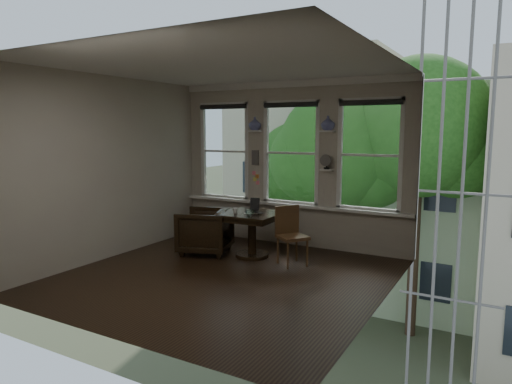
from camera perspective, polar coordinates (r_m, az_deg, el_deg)
The scene contains 25 objects.
ground at distance 6.79m, azimuth -3.81°, elevation -10.48°, with size 4.50×4.50×0.00m, color black.
ceiling at distance 6.50m, azimuth -4.06°, elevation 15.49°, with size 4.50×4.50×0.00m, color silver.
wall_back at distance 8.44m, azimuth 4.48°, elevation 3.52°, with size 4.50×4.50×0.00m, color beige.
wall_front at distance 4.77m, azimuth -18.91°, elevation -0.20°, with size 4.50×4.50×0.00m, color beige.
wall_left at distance 7.93m, azimuth -17.67°, elevation 2.90°, with size 4.50×4.50×0.00m, color beige.
wall_right at distance 5.58m, azimuth 15.79°, elevation 1.03°, with size 4.50×4.50×0.00m, color beige.
window_left at distance 9.13m, azimuth -3.81°, elevation 5.11°, with size 1.10×0.12×1.90m, color white, non-canonical shape.
window_center at distance 8.43m, azimuth 4.50°, elevation 4.88°, with size 1.10×0.12×1.90m, color white, non-canonical shape.
window_right at distance 7.93m, azimuth 14.08°, elevation 4.48°, with size 1.10×0.12×1.90m, color white, non-canonical shape.
shelf_left at distance 8.66m, azimuth -0.15°, elevation 7.63°, with size 0.26×0.16×0.03m, color white.
shelf_right at distance 8.05m, azimuth 8.96°, elevation 7.51°, with size 0.26×0.16×0.03m, color white.
intercom at distance 8.70m, azimuth -0.05°, elevation 4.33°, with size 0.14×0.06×0.28m, color #59544F.
sticky_notes at distance 8.74m, azimuth -0.03°, elevation 2.04°, with size 0.16×0.01×0.24m, color pink, non-canonical shape.
desk_fan at distance 8.05m, azimuth 8.82°, elevation 3.46°, with size 0.20×0.20×0.24m, color #59544F, non-canonical shape.
vase_left at distance 8.66m, azimuth -0.15°, elevation 8.55°, with size 0.24×0.24×0.25m, color silver.
vase_right at distance 8.05m, azimuth 8.98°, elevation 8.51°, with size 0.24×0.24×0.25m, color silver.
table at distance 7.69m, azimuth -0.49°, elevation -5.38°, with size 0.90×0.90×0.75m, color black, non-canonical shape.
armchair_left at distance 7.95m, azimuth -6.40°, elevation -4.89°, with size 0.83×0.85×0.77m, color black.
cushion_red at distance 7.94m, azimuth -6.41°, elevation -4.44°, with size 0.45×0.45×0.06m, color maroon.
side_chair_right at distance 7.23m, azimuth 4.58°, elevation -5.57°, with size 0.42×0.42×0.92m, color #4E301C, non-canonical shape.
laptop at distance 7.55m, azimuth -0.24°, elevation -2.61°, with size 0.32×0.20×0.02m, color black.
mug at distance 7.59m, azimuth -2.60°, elevation -2.33°, with size 0.09×0.09×0.09m, color white.
drinking_glass at distance 7.32m, azimuth -0.82°, elevation -2.61°, with size 0.14×0.14×0.11m, color white.
tablet at distance 7.81m, azimuth -0.15°, elevation -1.54°, with size 0.16×0.02×0.22m, color black.
papers at distance 7.67m, azimuth -0.53°, elevation -2.54°, with size 0.22×0.30×0.00m, color silver.
Camera 1 is at (3.54, -5.39, 2.13)m, focal length 32.00 mm.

